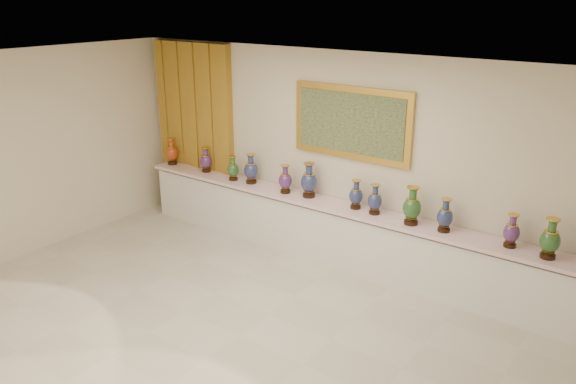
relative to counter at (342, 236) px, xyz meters
name	(u,v)px	position (x,y,z in m)	size (l,w,h in m)	color
ground	(239,336)	(0.00, -2.27, -0.44)	(8.00, 8.00, 0.00)	beige
room	(216,131)	(-2.55, 0.17, 1.15)	(8.00, 8.00, 8.00)	beige
counter	(342,236)	(0.00, 0.00, 0.00)	(7.28, 0.48, 0.90)	white
vase_0	(172,153)	(-3.45, -0.02, 0.67)	(0.26, 0.26, 0.46)	black
vase_1	(206,161)	(-2.67, 0.02, 0.65)	(0.20, 0.20, 0.41)	black
vase_2	(233,169)	(-2.01, -0.05, 0.64)	(0.18, 0.18, 0.39)	black
vase_3	(251,170)	(-1.69, 0.01, 0.68)	(0.28, 0.28, 0.47)	black
vase_4	(285,180)	(-0.99, -0.04, 0.66)	(0.23, 0.23, 0.43)	black
vase_5	(309,182)	(-0.60, 0.02, 0.69)	(0.30, 0.30, 0.52)	black
vase_6	(356,196)	(0.18, 0.02, 0.65)	(0.22, 0.22, 0.41)	black
vase_7	(375,201)	(0.49, -0.01, 0.65)	(0.21, 0.21, 0.42)	black
vase_8	(412,207)	(1.04, -0.05, 0.69)	(0.28, 0.28, 0.51)	black
vase_9	(445,217)	(1.47, -0.03, 0.66)	(0.21, 0.21, 0.43)	black
vase_10	(511,232)	(2.27, 0.00, 0.65)	(0.24, 0.24, 0.41)	black
vase_11	(550,240)	(2.70, -0.05, 0.68)	(0.24, 0.24, 0.48)	black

